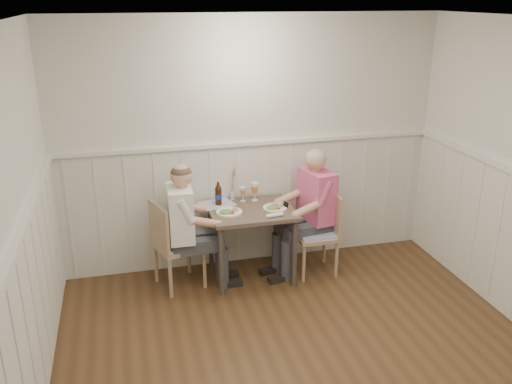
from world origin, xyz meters
TOP-DOWN VIEW (x-y plane):
  - room_shell at (0.00, 0.00)m, footprint 4.04×4.54m
  - wainscot at (0.00, 0.69)m, footprint 4.00×4.49m
  - dining_table at (-0.10, 1.84)m, footprint 0.83×0.70m
  - chair_right at (0.62, 1.77)m, footprint 0.41×0.41m
  - chair_left at (-0.88, 1.82)m, footprint 0.53×0.53m
  - man_in_pink at (0.56, 1.84)m, footprint 0.68×0.49m
  - diner_cream at (-0.77, 1.78)m, footprint 0.60×0.42m
  - plate_man at (0.13, 1.78)m, footprint 0.24×0.24m
  - plate_diner at (-0.34, 1.78)m, footprint 0.26×0.26m
  - beer_glass_a at (-0.01, 2.06)m, footprint 0.08×0.08m
  - beer_glass_b at (-0.13, 2.07)m, footprint 0.06×0.06m
  - beer_bottle at (-0.39, 2.02)m, footprint 0.07×0.07m
  - rolled_napkin at (0.07, 1.58)m, footprint 0.17×0.06m
  - grass_vase at (-0.22, 2.15)m, footprint 0.04×0.04m
  - gingham_mat at (-0.41, 2.05)m, footprint 0.39×0.34m

SIDE VIEW (x-z plane):
  - chair_right at x=0.62m, z-range 0.04..0.91m
  - chair_left at x=-0.88m, z-range 0.04..0.94m
  - diner_cream at x=-0.77m, z-range -0.11..1.20m
  - man_in_pink at x=0.56m, z-range -0.11..1.23m
  - dining_table at x=-0.10m, z-range 0.27..1.02m
  - wainscot at x=0.00m, z-range 0.02..1.36m
  - gingham_mat at x=-0.41m, z-range 0.75..0.76m
  - rolled_napkin at x=0.07m, z-range 0.75..0.79m
  - plate_man at x=0.13m, z-range 0.74..0.80m
  - plate_diner at x=-0.34m, z-range 0.74..0.80m
  - beer_glass_b at x=-0.13m, z-range 0.78..0.93m
  - beer_bottle at x=-0.39m, z-range 0.74..0.98m
  - beer_glass_a at x=-0.01m, z-range 0.78..0.98m
  - grass_vase at x=-0.22m, z-range 0.73..1.10m
  - room_shell at x=0.00m, z-range 0.22..2.82m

